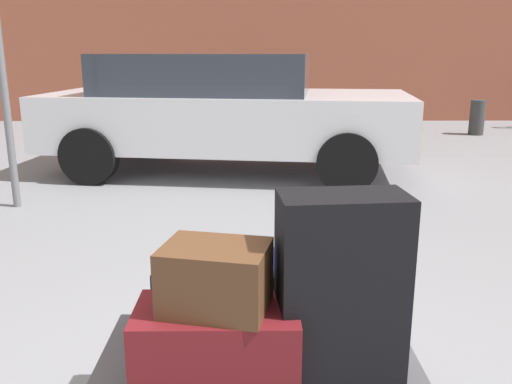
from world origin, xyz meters
TOP-DOWN VIEW (x-y plane):
  - duffel_bag_maroon_front_right at (-0.14, -0.12)m, footprint 0.55×0.30m
  - suitcase_black_rear_right at (0.27, -0.08)m, footprint 0.44×0.26m
  - duffel_bag_navy_front_left at (-0.09, 0.19)m, footprint 0.60×0.33m
  - duffel_bag_brown_topmost_pile at (-0.14, -0.12)m, footprint 0.38×0.32m
  - parked_car at (-0.38, 4.88)m, footprint 4.50×2.37m
  - bollard_kerb_near at (2.41, 7.83)m, footprint 0.26×0.26m
  - bollard_kerb_mid at (3.96, 7.83)m, footprint 0.26×0.26m

SIDE VIEW (x-z plane):
  - bollard_kerb_near at x=2.41m, z-range 0.00..0.61m
  - bollard_kerb_mid at x=3.96m, z-range 0.00..0.61m
  - duffel_bag_maroon_front_right at x=-0.14m, z-range 0.34..0.64m
  - duffel_bag_navy_front_left at x=-0.09m, z-range 0.34..0.68m
  - suitcase_black_rear_right at x=0.27m, z-range 0.34..1.02m
  - duffel_bag_brown_topmost_pile at x=-0.14m, z-range 0.64..0.86m
  - parked_car at x=-0.38m, z-range 0.05..1.47m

